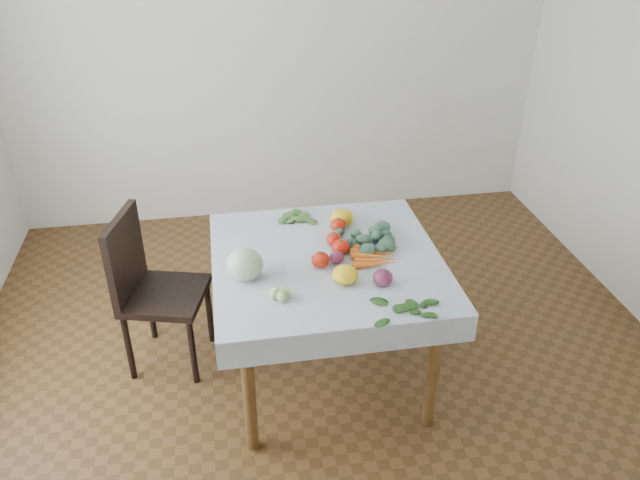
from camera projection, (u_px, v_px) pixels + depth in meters
The scene contains 19 objects.
ground at pixel (326, 374), 3.46m from camera, with size 4.00×4.00×0.00m, color brown.
back_wall at pixel (278, 42), 4.47m from camera, with size 4.00×0.04×2.70m, color white.
table at pixel (327, 276), 3.13m from camera, with size 1.00×1.00×0.75m.
tablecloth at pixel (327, 259), 3.08m from camera, with size 1.12×1.12×0.01m, color silver.
chair at pixel (148, 282), 3.32m from camera, with size 0.50×0.50×0.91m.
cabbage at pixel (245, 264), 2.89m from camera, with size 0.17×0.17×0.15m, color beige.
tomato_a at pixel (341, 247), 3.10m from camera, with size 0.09×0.09×0.08m, color red.
tomato_b at pixel (338, 225), 3.30m from camera, with size 0.08×0.08×0.07m, color red.
tomato_c at pixel (334, 239), 3.17m from camera, with size 0.08×0.08×0.07m, color red.
tomato_d at pixel (321, 260), 2.99m from camera, with size 0.09×0.09×0.08m, color red.
heirloom_back at pixel (342, 217), 3.36m from camera, with size 0.13×0.13×0.09m, color yellow.
heirloom_front at pixel (345, 275), 2.88m from camera, with size 0.12×0.12×0.08m, color yellow.
onion_a at pixel (337, 257), 3.03m from camera, with size 0.07×0.07×0.06m, color #57182E.
onion_b at pixel (383, 278), 2.86m from camera, with size 0.09×0.09×0.08m, color #57182E.
tomatillo_cluster at pixel (273, 300), 2.74m from camera, with size 0.12×0.11×0.05m.
carrot_bunch at pixel (373, 256), 3.06m from camera, with size 0.23×0.22×0.03m.
kale_bunch at pixel (365, 239), 3.20m from camera, with size 0.35×0.27×0.04m.
basil_bunch at pixel (407, 310), 2.70m from camera, with size 0.30×0.20×0.01m.
dill_bunch at pixel (295, 219), 3.41m from camera, with size 0.22×0.17×0.02m.
Camera 1 is at (-0.47, -2.56, 2.40)m, focal length 35.00 mm.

